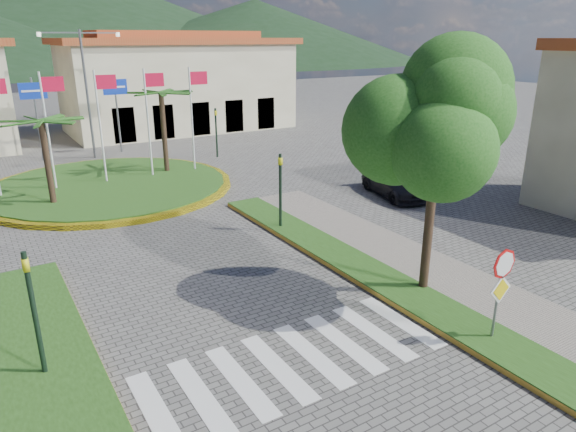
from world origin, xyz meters
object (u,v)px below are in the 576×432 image
stop_sign (501,280)px  deciduous_tree (438,126)px  roundabout_island (109,185)px  car_dark_b (114,129)px  car_side_right (394,183)px

stop_sign → deciduous_tree: (0.60, 3.04, 3.38)m
roundabout_island → car_dark_b: bearing=75.0°
roundabout_island → stop_sign: (4.90, -20.04, 1.62)m
roundabout_island → car_dark_b: roundabout_island is taller
car_dark_b → car_side_right: size_ratio=0.93×
deciduous_tree → stop_sign: bearing=-101.2°
roundabout_island → stop_sign: bearing=-76.3°
stop_sign → car_side_right: size_ratio=0.60×
car_dark_b → car_side_right: 24.74m
stop_sign → car_side_right: 13.28m
roundabout_island → deciduous_tree: bearing=-72.1°
stop_sign → car_side_right: bearing=58.3°
car_side_right → car_dark_b: bearing=121.1°
deciduous_tree → car_dark_b: size_ratio=1.65×
roundabout_island → car_side_right: bearing=-36.5°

